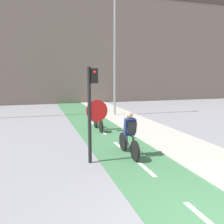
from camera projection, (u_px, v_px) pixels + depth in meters
The scene contains 5 objects.
building_row_background at pixel (65, 48), 25.56m from camera, with size 60.00×5.20×10.82m.
traffic_light_pole at pixel (92, 104), 7.54m from camera, with size 0.67×0.25×2.95m.
street_lamp_sidewalk at pixel (115, 42), 16.25m from camera, with size 0.36×0.36×8.13m.
cyclist_near at pixel (129, 135), 8.30m from camera, with size 0.46×1.81×1.50m.
cyclist_far at pixel (98, 117), 12.23m from camera, with size 0.46×1.74×1.48m.
Camera 1 is at (-2.94, -3.25, 2.71)m, focal length 40.00 mm.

